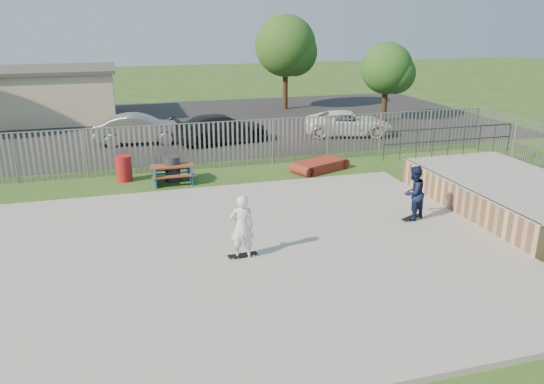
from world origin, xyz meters
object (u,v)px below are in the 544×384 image
object	(u,v)px
car_dark	(221,129)
skater_navy	(413,193)
funbox	(320,166)
trash_bin_red	(124,168)
trash_bin_grey	(173,169)
car_white	(348,123)
tree_mid	(286,46)
picnic_table	(172,174)
car_silver	(140,129)
tree_right	(387,69)
skater_white	(242,227)

from	to	relation	value
car_dark	skater_navy	bearing A→B (deg)	-174.85
funbox	trash_bin_red	xyz separation A→B (m)	(-8.00, 0.77, 0.30)
car_dark	trash_bin_grey	bearing A→B (deg)	141.94
car_white	tree_mid	world-z (taller)	tree_mid
funbox	tree_mid	xyz separation A→B (m)	(3.24, 15.25, 4.08)
funbox	trash_bin_grey	distance (m)	6.16
picnic_table	car_white	distance (m)	11.80
car_silver	tree_right	size ratio (longest dim) A/B	0.94
picnic_table	car_dark	xyz separation A→B (m)	(3.17, 6.26, 0.38)
funbox	trash_bin_grey	bearing A→B (deg)	155.25
trash_bin_red	car_dark	bearing A→B (deg)	47.82
funbox	trash_bin_red	size ratio (longest dim) A/B	2.32
tree_right	skater_white	distance (m)	21.45
skater_navy	skater_white	bearing A→B (deg)	-13.41
tree_right	car_silver	bearing A→B (deg)	-172.03
car_silver	car_white	distance (m)	11.04
tree_right	car_white	bearing A→B (deg)	-139.87
funbox	tree_mid	distance (m)	16.11
funbox	trash_bin_grey	world-z (taller)	trash_bin_grey
funbox	car_dark	bearing A→B (deg)	93.06
car_white	skater_white	distance (m)	16.47
trash_bin_grey	car_silver	bearing A→B (deg)	97.23
trash_bin_grey	car_silver	xyz separation A→B (m)	(-0.89, 6.98, 0.27)
trash_bin_grey	car_dark	world-z (taller)	car_dark
picnic_table	skater_white	world-z (taller)	skater_white
skater_white	skater_navy	bearing A→B (deg)	-161.73
trash_bin_grey	skater_white	xyz separation A→B (m)	(0.99, -7.92, 0.52)
trash_bin_red	tree_mid	distance (m)	18.72
car_white	car_silver	bearing A→B (deg)	98.61
car_silver	picnic_table	bearing A→B (deg)	-168.16
picnic_table	skater_navy	bearing A→B (deg)	-43.79
picnic_table	tree_right	size ratio (longest dim) A/B	0.35
trash_bin_red	skater_navy	bearing A→B (deg)	-40.12
picnic_table	skater_navy	world-z (taller)	skater_navy
skater_navy	skater_white	distance (m)	5.87
car_silver	tree_right	xyz separation A→B (m)	(14.82, 2.07, 2.45)
car_silver	car_dark	world-z (taller)	car_silver
skater_navy	tree_mid	bearing A→B (deg)	-122.41
car_dark	tree_right	size ratio (longest dim) A/B	1.04
car_white	car_dark	bearing A→B (deg)	102.84
picnic_table	tree_mid	size ratio (longest dim) A/B	0.26
tree_mid	car_silver	bearing A→B (deg)	-141.96
trash_bin_red	trash_bin_grey	xyz separation A→B (m)	(1.85, -0.54, -0.01)
funbox	car_dark	xyz separation A→B (m)	(-3.01, 6.27, 0.53)
funbox	skater_navy	size ratio (longest dim) A/B	1.36
picnic_table	skater_white	xyz separation A→B (m)	(1.03, -7.69, 0.66)
funbox	car_silver	xyz separation A→B (m)	(-7.03, 7.21, 0.55)
trash_bin_red	car_silver	bearing A→B (deg)	81.48
picnic_table	car_dark	size ratio (longest dim) A/B	0.33
car_white	tree_right	world-z (taller)	tree_right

